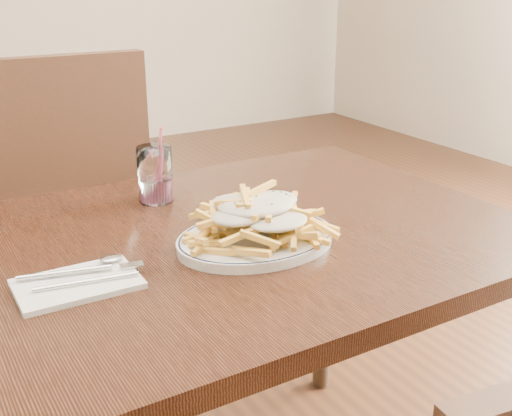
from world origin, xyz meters
TOP-DOWN VIEW (x-y plane):
  - table at (0.00, 0.00)m, footprint 1.20×0.80m
  - chair_far at (-0.12, 0.69)m, footprint 0.48×0.48m
  - fries_plate at (0.06, -0.07)m, footprint 0.33×0.30m
  - loaded_fries at (0.06, -0.07)m, footprint 0.31×0.28m
  - napkin at (-0.26, -0.07)m, footprint 0.19×0.12m
  - cutlery at (-0.26, -0.06)m, footprint 0.21×0.10m
  - water_glass at (-0.00, 0.23)m, footprint 0.07×0.07m

SIDE VIEW (x-z plane):
  - chair_far at x=-0.12m, z-range 0.07..1.09m
  - table at x=0.00m, z-range 0.30..1.05m
  - napkin at x=-0.26m, z-range 0.75..0.76m
  - fries_plate at x=0.06m, z-range 0.75..0.77m
  - cutlery at x=-0.26m, z-range 0.76..0.77m
  - water_glass at x=0.00m, z-range 0.72..0.88m
  - loaded_fries at x=0.06m, z-range 0.77..0.85m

